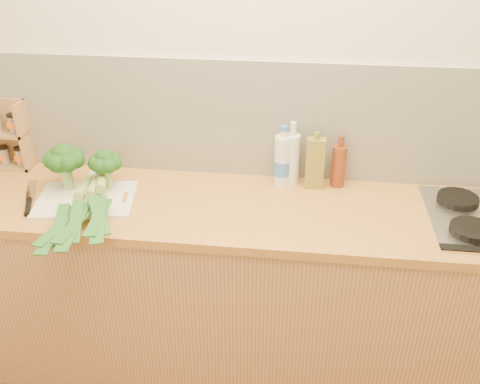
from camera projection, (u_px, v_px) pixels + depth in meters
The scene contains 14 objects.
room_shell at pixel (258, 121), 2.38m from camera, with size 3.50×3.50×3.50m.
counter at pixel (250, 289), 2.48m from camera, with size 3.20×0.62×0.90m.
chopping_board at pixel (86, 199), 2.30m from camera, with size 0.41×0.30×0.01m, color beige.
broccoli_left at pixel (64, 159), 2.30m from camera, with size 0.17×0.18×0.22m.
broccoli_right at pixel (105, 162), 2.32m from camera, with size 0.14×0.15×0.18m.
leek_front at pixel (79, 196), 2.27m from camera, with size 0.12×0.70×0.04m.
leek_mid at pixel (89, 196), 2.22m from camera, with size 0.14×0.65×0.04m.
leek_back at pixel (101, 192), 2.22m from camera, with size 0.24×0.62×0.04m.
chefs_knife at pixel (29, 203), 2.27m from camera, with size 0.15×0.32×0.02m.
spice_rack at pixel (2, 138), 2.53m from camera, with size 0.27×0.11×0.33m.
oil_tin at pixel (315, 163), 2.35m from camera, with size 0.08×0.05×0.26m.
glass_bottle at pixel (292, 158), 2.39m from camera, with size 0.07×0.07×0.29m.
amber_bottle at pixel (339, 165), 2.37m from camera, with size 0.06×0.06×0.24m.
water_bottle at pixel (283, 162), 2.39m from camera, with size 0.08×0.08×0.26m.
Camera 1 is at (0.19, -0.74, 2.06)m, focal length 40.00 mm.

